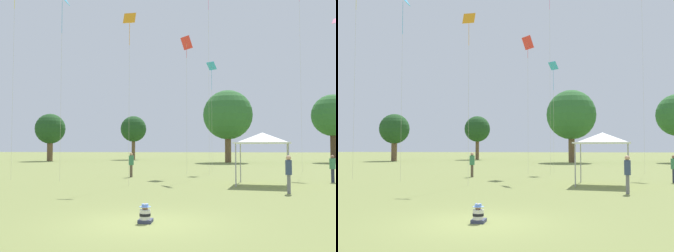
% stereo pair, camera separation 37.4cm
% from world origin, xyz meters
% --- Properties ---
extents(ground_plane, '(300.00, 300.00, 0.00)m').
position_xyz_m(ground_plane, '(0.00, 0.00, 0.00)').
color(ground_plane, olive).
extents(seated_toddler, '(0.41, 0.50, 0.56)m').
position_xyz_m(seated_toddler, '(0.02, 0.07, 0.23)').
color(seated_toddler, '#383D56').
rests_on(seated_toddler, ground).
extents(person_standing_0, '(0.40, 0.40, 1.79)m').
position_xyz_m(person_standing_0, '(5.67, 7.81, 1.10)').
color(person_standing_0, slate).
rests_on(person_standing_0, ground).
extents(person_standing_1, '(0.51, 0.51, 1.69)m').
position_xyz_m(person_standing_1, '(9.60, 14.00, 1.01)').
color(person_standing_1, '#282D42').
rests_on(person_standing_1, ground).
extents(person_standing_2, '(0.52, 0.52, 1.79)m').
position_xyz_m(person_standing_2, '(-3.64, 16.97, 1.07)').
color(person_standing_2, brown).
rests_on(person_standing_2, ground).
extents(canopy_tent, '(3.62, 3.62, 3.03)m').
position_xyz_m(canopy_tent, '(5.05, 11.91, 2.69)').
color(canopy_tent, white).
rests_on(canopy_tent, ground).
extents(kite_0, '(0.63, 1.15, 12.55)m').
position_xyz_m(kite_0, '(-7.49, 13.01, 11.71)').
color(kite_0, '#339EDB').
rests_on(kite_0, ground).
extents(kite_5, '(0.94, 0.88, 9.66)m').
position_xyz_m(kite_5, '(2.31, 23.24, 8.91)').
color(kite_5, '#339EDB').
rests_on(kite_5, ground).
extents(kite_8, '(1.04, 1.06, 11.13)m').
position_xyz_m(kite_8, '(0.26, 20.20, 10.35)').
color(kite_8, red).
rests_on(kite_8, ground).
extents(kite_9, '(0.73, 0.36, 9.94)m').
position_xyz_m(kite_9, '(-2.56, 10.61, 9.09)').
color(kite_9, orange).
rests_on(kite_9, ground).
extents(distant_tree_0, '(7.04, 7.04, 10.30)m').
position_xyz_m(distant_tree_0, '(4.92, 45.11, 6.74)').
color(distant_tree_0, brown).
rests_on(distant_tree_0, ground).
extents(distant_tree_2, '(4.48, 4.48, 7.57)m').
position_xyz_m(distant_tree_2, '(-10.78, 56.14, 5.28)').
color(distant_tree_2, brown).
rests_on(distant_tree_2, ground).
extents(distant_tree_3, '(4.68, 4.68, 7.38)m').
position_xyz_m(distant_tree_3, '(-22.45, 47.93, 4.95)').
color(distant_tree_3, brown).
rests_on(distant_tree_3, ground).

